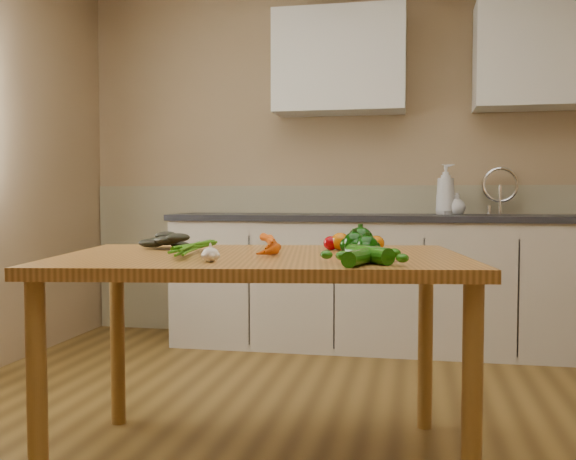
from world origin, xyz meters
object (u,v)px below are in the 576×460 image
(pepper_c, at_px, (367,247))
(soap_bottle_c, at_px, (457,204))
(soap_bottle_a, at_px, (446,189))
(soap_bottle_b, at_px, (445,200))
(garlic_bulb, at_px, (210,255))
(zucchini_a, at_px, (369,254))
(tomato_a, at_px, (331,243))
(pepper_a, at_px, (354,244))
(tomato_c, at_px, (376,243))
(carrot_bunch, at_px, (245,244))
(tomato_b, at_px, (340,241))
(zucchini_b, at_px, (363,256))
(table, at_px, (262,278))
(leafy_greens, at_px, (164,236))
(pepper_b, at_px, (360,241))

(pepper_c, bearing_deg, soap_bottle_c, 78.33)
(soap_bottle_a, distance_m, soap_bottle_b, 0.07)
(soap_bottle_a, relative_size, soap_bottle_c, 2.31)
(garlic_bulb, xyz_separation_m, zucchini_a, (0.52, 0.08, 0.00))
(tomato_a, relative_size, zucchini_a, 0.30)
(garlic_bulb, relative_size, pepper_a, 0.66)
(soap_bottle_b, distance_m, garlic_bulb, 2.54)
(pepper_a, height_order, tomato_c, pepper_a)
(carrot_bunch, height_order, tomato_a, carrot_bunch)
(tomato_b, bearing_deg, carrot_bunch, -142.53)
(pepper_a, relative_size, zucchini_b, 0.34)
(tomato_a, xyz_separation_m, tomato_c, (0.18, 0.02, 0.00))
(tomato_b, xyz_separation_m, tomato_c, (0.14, 0.02, -0.01))
(table, relative_size, tomato_b, 21.03)
(soap_bottle_b, height_order, tomato_c, soap_bottle_b)
(pepper_a, bearing_deg, garlic_bulb, -146.46)
(tomato_c, bearing_deg, tomato_a, -173.68)
(soap_bottle_a, distance_m, pepper_c, 2.18)
(soap_bottle_a, xyz_separation_m, garlic_bulb, (-0.87, -2.38, -0.24))
(pepper_a, bearing_deg, pepper_c, -48.64)
(leafy_greens, relative_size, zucchini_a, 1.03)
(zucchini_b, bearing_deg, pepper_a, 101.13)
(soap_bottle_a, height_order, pepper_c, soap_bottle_a)
(pepper_b, xyz_separation_m, tomato_c, (0.05, 0.20, -0.02))
(soap_bottle_a, xyz_separation_m, carrot_bunch, (-0.83, -2.08, -0.23))
(pepper_b, distance_m, tomato_b, 0.21)
(pepper_b, relative_size, tomato_a, 1.64)
(garlic_bulb, xyz_separation_m, tomato_c, (0.51, 0.57, 0.01))
(table, relative_size, tomato_c, 25.00)
(table, xyz_separation_m, leafy_greens, (-0.47, 0.19, 0.14))
(pepper_b, relative_size, zucchini_a, 0.49)
(pepper_b, height_order, tomato_c, pepper_b)
(soap_bottle_b, height_order, soap_bottle_c, soap_bottle_b)
(soap_bottle_c, bearing_deg, leafy_greens, -68.09)
(table, relative_size, pepper_a, 18.52)
(leafy_greens, bearing_deg, zucchini_b, -28.06)
(soap_bottle_b, bearing_deg, table, 122.82)
(tomato_c, bearing_deg, soap_bottle_c, 76.67)
(table, bearing_deg, pepper_a, -9.39)
(soap_bottle_b, bearing_deg, leafy_greens, 109.98)
(soap_bottle_c, xyz_separation_m, pepper_b, (-0.47, -2.01, -0.12))
(pepper_b, height_order, pepper_c, pepper_b)
(carrot_bunch, height_order, zucchini_a, carrot_bunch)
(pepper_c, bearing_deg, soap_bottle_b, 80.33)
(zucchini_b, bearing_deg, tomato_a, 108.25)
(zucchini_a, bearing_deg, tomato_c, 90.54)
(tomato_b, height_order, zucchini_b, tomato_b)
(table, distance_m, soap_bottle_a, 2.24)
(soap_bottle_a, relative_size, zucchini_b, 1.30)
(tomato_c, bearing_deg, soap_bottle_b, 79.02)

